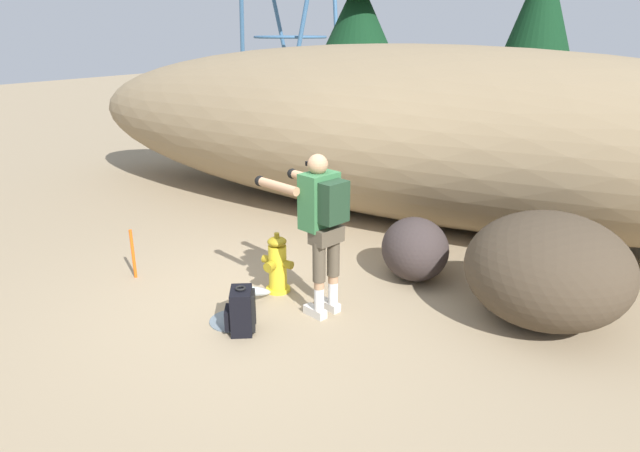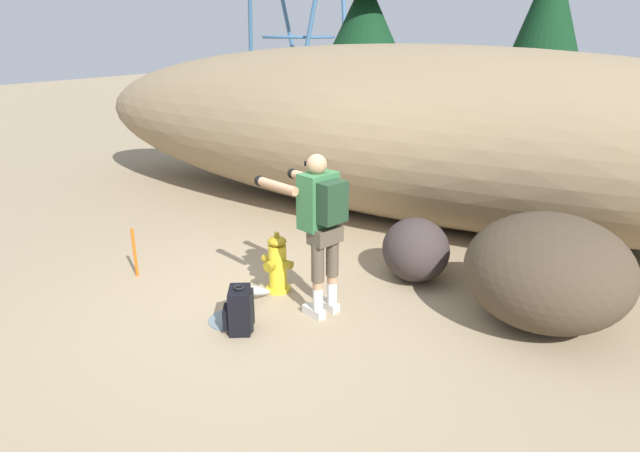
{
  "view_description": "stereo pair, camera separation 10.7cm",
  "coord_description": "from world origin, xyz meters",
  "px_view_note": "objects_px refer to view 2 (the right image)",
  "views": [
    {
      "loc": [
        3.13,
        -4.29,
        2.76
      ],
      "look_at": [
        0.23,
        0.56,
        0.75
      ],
      "focal_mm": 30.8,
      "sensor_mm": 36.0,
      "label": 1
    },
    {
      "loc": [
        3.22,
        -4.24,
        2.76
      ],
      "look_at": [
        0.23,
        0.56,
        0.75
      ],
      "focal_mm": 30.8,
      "sensor_mm": 36.0,
      "label": 2
    }
  ],
  "objects_px": {
    "survey_stake": "(135,253)",
    "spare_backpack": "(239,310)",
    "boulder_mid": "(548,271)",
    "fire_hydrant": "(277,265)",
    "utility_worker": "(319,216)",
    "boulder_large": "(416,249)"
  },
  "relations": [
    {
      "from": "survey_stake",
      "to": "spare_backpack",
      "type": "bearing_deg",
      "value": -10.06
    },
    {
      "from": "spare_backpack",
      "to": "survey_stake",
      "type": "relative_size",
      "value": 0.78
    },
    {
      "from": "boulder_mid",
      "to": "survey_stake",
      "type": "bearing_deg",
      "value": -162.28
    },
    {
      "from": "fire_hydrant",
      "to": "utility_worker",
      "type": "height_order",
      "value": "utility_worker"
    },
    {
      "from": "utility_worker",
      "to": "survey_stake",
      "type": "bearing_deg",
      "value": 24.73
    },
    {
      "from": "fire_hydrant",
      "to": "survey_stake",
      "type": "bearing_deg",
      "value": -161.09
    },
    {
      "from": "fire_hydrant",
      "to": "spare_backpack",
      "type": "bearing_deg",
      "value": -77.37
    },
    {
      "from": "utility_worker",
      "to": "boulder_mid",
      "type": "distance_m",
      "value": 2.29
    },
    {
      "from": "utility_worker",
      "to": "survey_stake",
      "type": "height_order",
      "value": "utility_worker"
    },
    {
      "from": "fire_hydrant",
      "to": "spare_backpack",
      "type": "distance_m",
      "value": 0.93
    },
    {
      "from": "fire_hydrant",
      "to": "boulder_mid",
      "type": "bearing_deg",
      "value": 16.97
    },
    {
      "from": "fire_hydrant",
      "to": "survey_stake",
      "type": "distance_m",
      "value": 1.76
    },
    {
      "from": "spare_backpack",
      "to": "boulder_large",
      "type": "xyz_separation_m",
      "value": [
        0.97,
        2.03,
        0.15
      ]
    },
    {
      "from": "utility_worker",
      "to": "survey_stake",
      "type": "distance_m",
      "value": 2.47
    },
    {
      "from": "fire_hydrant",
      "to": "survey_stake",
      "type": "height_order",
      "value": "fire_hydrant"
    },
    {
      "from": "fire_hydrant",
      "to": "spare_backpack",
      "type": "xyz_separation_m",
      "value": [
        0.2,
        -0.9,
        -0.1
      ]
    },
    {
      "from": "boulder_mid",
      "to": "boulder_large",
      "type": "bearing_deg",
      "value": 168.15
    },
    {
      "from": "spare_backpack",
      "to": "survey_stake",
      "type": "distance_m",
      "value": 1.9
    },
    {
      "from": "spare_backpack",
      "to": "survey_stake",
      "type": "bearing_deg",
      "value": -44.76
    },
    {
      "from": "fire_hydrant",
      "to": "boulder_large",
      "type": "bearing_deg",
      "value": 43.83
    },
    {
      "from": "utility_worker",
      "to": "boulder_large",
      "type": "bearing_deg",
      "value": -96.97
    },
    {
      "from": "spare_backpack",
      "to": "utility_worker",
      "type": "bearing_deg",
      "value": -156.36
    }
  ]
}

